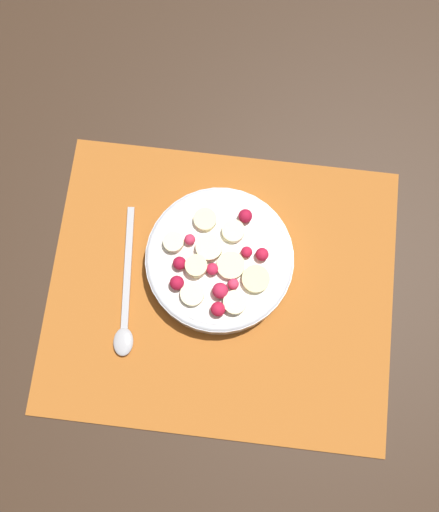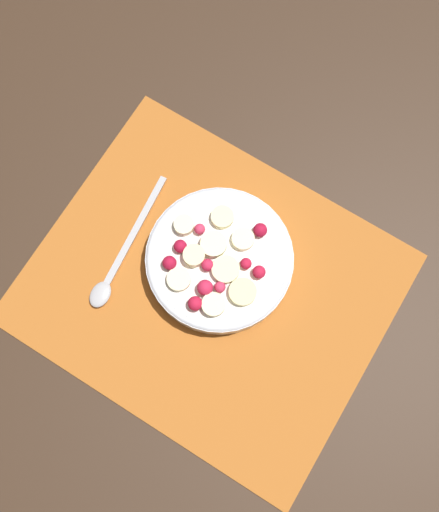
{
  "view_description": "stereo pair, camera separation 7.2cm",
  "coord_description": "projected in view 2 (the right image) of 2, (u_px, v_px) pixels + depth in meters",
  "views": [
    {
      "loc": [
        0.01,
        -0.13,
        0.75
      ],
      "look_at": [
        -0.01,
        0.03,
        0.05
      ],
      "focal_mm": 40.0,
      "sensor_mm": 36.0,
      "label": 1
    },
    {
      "loc": [
        0.08,
        -0.11,
        0.75
      ],
      "look_at": [
        -0.01,
        0.03,
        0.05
      ],
      "focal_mm": 40.0,
      "sensor_mm": 36.0,
      "label": 2
    }
  ],
  "objects": [
    {
      "name": "ground_plane",
      "position": [
        210.0,
        287.0,
        0.76
      ],
      "size": [
        3.0,
        3.0,
        0.0
      ],
      "primitive_type": "plane",
      "color": "#382619"
    },
    {
      "name": "placemat",
      "position": [
        210.0,
        287.0,
        0.76
      ],
      "size": [
        0.45,
        0.38,
        0.01
      ],
      "color": "#B26023",
      "rests_on": "ground_plane"
    },
    {
      "name": "fruit_bowl",
      "position": [
        219.0,
        260.0,
        0.74
      ],
      "size": [
        0.19,
        0.19,
        0.05
      ],
      "color": "silver",
      "rests_on": "placemat"
    },
    {
      "name": "spoon",
      "position": [
        116.0,
        265.0,
        0.76
      ],
      "size": [
        0.04,
        0.2,
        0.01
      ],
      "rotation": [
        0.0,
        0.0,
        4.81
      ],
      "color": "#B2B2B7",
      "rests_on": "placemat"
    }
  ]
}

